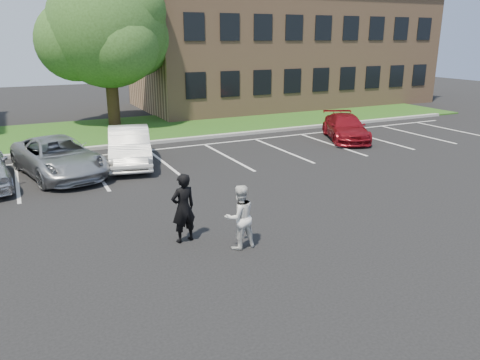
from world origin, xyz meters
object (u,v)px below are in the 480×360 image
(tree, at_px, (109,31))
(man_black_suit, at_px, (183,208))
(office_building, at_px, (284,49))
(car_red_compact, at_px, (346,128))
(man_white_shirt, at_px, (240,217))
(car_white_sedan, at_px, (129,146))
(car_silver_minivan, at_px, (58,157))

(tree, relative_size, man_black_suit, 4.85)
(office_building, relative_size, car_red_compact, 5.17)
(man_white_shirt, bearing_deg, office_building, -125.57)
(office_building, distance_m, man_black_suit, 26.93)
(car_white_sedan, height_order, car_red_compact, car_white_sedan)
(man_black_suit, height_order, car_white_sedan, man_black_suit)
(car_red_compact, bearing_deg, car_white_sedan, -155.74)
(tree, xyz_separation_m, man_black_suit, (-1.88, -17.47, -4.44))
(tree, xyz_separation_m, car_white_sedan, (-1.33, -9.31, -4.59))
(tree, bearing_deg, office_building, 16.21)
(office_building, height_order, car_silver_minivan, office_building)
(man_white_shirt, height_order, car_white_sedan, man_white_shirt)
(office_building, distance_m, man_white_shirt, 27.10)
(tree, distance_m, car_red_compact, 14.23)
(man_white_shirt, distance_m, car_red_compact, 13.83)
(man_black_suit, distance_m, car_red_compact, 14.11)
(tree, height_order, man_black_suit, tree)
(man_black_suit, height_order, man_white_shirt, man_black_suit)
(office_building, height_order, tree, tree)
(man_white_shirt, bearing_deg, car_silver_minivan, -71.32)
(office_building, distance_m, tree, 14.60)
(man_black_suit, height_order, car_red_compact, man_black_suit)
(tree, relative_size, car_red_compact, 2.03)
(tree, height_order, car_silver_minivan, tree)
(man_black_suit, relative_size, car_silver_minivan, 0.35)
(office_building, xyz_separation_m, car_silver_minivan, (-18.09, -13.78, -3.45))
(office_building, height_order, man_white_shirt, office_building)
(car_red_compact, bearing_deg, man_white_shirt, -114.45)
(man_white_shirt, height_order, car_silver_minivan, man_white_shirt)
(car_red_compact, bearing_deg, car_silver_minivan, -154.02)
(man_white_shirt, bearing_deg, car_red_compact, -141.19)
(office_building, bearing_deg, man_black_suit, -126.37)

